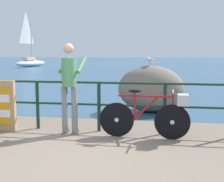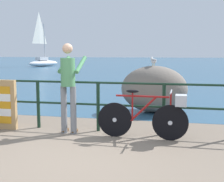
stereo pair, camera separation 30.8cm
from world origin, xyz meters
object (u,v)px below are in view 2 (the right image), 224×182
(person_at_railing, at_px, (69,84))
(breakwater_boulder_main, at_px, (154,89))
(seagull, at_px, (154,61))
(sailboat, at_px, (43,60))
(bicycle, at_px, (150,114))

(person_at_railing, bearing_deg, breakwater_boulder_main, -28.51)
(person_at_railing, height_order, seagull, person_at_railing)
(sailboat, bearing_deg, breakwater_boulder_main, -128.79)
(bicycle, height_order, seagull, seagull)
(person_at_railing, distance_m, seagull, 2.93)
(breakwater_boulder_main, bearing_deg, bicycle, -87.64)
(bicycle, distance_m, person_at_railing, 1.70)
(person_at_railing, xyz_separation_m, seagull, (1.48, 2.50, 0.40))
(person_at_railing, xyz_separation_m, breakwater_boulder_main, (1.50, 2.48, -0.37))
(seagull, bearing_deg, breakwater_boulder_main, -153.02)
(breakwater_boulder_main, distance_m, seagull, 0.77)
(bicycle, distance_m, breakwater_boulder_main, 2.56)
(bicycle, relative_size, sailboat, 0.28)
(bicycle, relative_size, seagull, 5.20)
(breakwater_boulder_main, bearing_deg, person_at_railing, -121.26)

